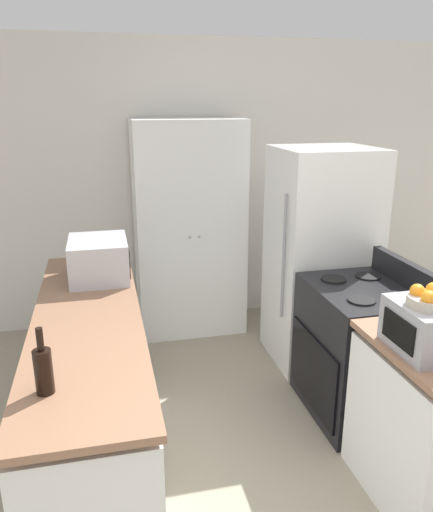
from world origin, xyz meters
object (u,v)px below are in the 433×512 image
stove (359,350)px  toaster_oven (426,328)px  microwave (99,259)px  pantry_cabinet (189,229)px  fruit_bowl (430,299)px  wine_bottle (43,370)px  refrigerator (320,258)px

stove → toaster_oven: size_ratio=2.94×
microwave → toaster_oven: 2.07m
pantry_cabinet → toaster_oven: pantry_cabinet is taller
microwave → fruit_bowl: (1.51, -1.43, 0.14)m
wine_bottle → toaster_oven: 1.75m
stove → pantry_cabinet: bearing=119.0°
wine_bottle → toaster_oven: bearing=-1.1°
pantry_cabinet → toaster_oven: 2.51m
pantry_cabinet → microwave: 1.27m
refrigerator → pantry_cabinet: bearing=139.5°
toaster_oven → stove: bearing=80.0°
refrigerator → wine_bottle: 2.51m
microwave → fruit_bowl: size_ratio=2.22×
microwave → wine_bottle: size_ratio=1.58×
stove → toaster_oven: bearing=-100.0°
pantry_cabinet → wine_bottle: 2.58m
stove → microwave: bearing=160.6°
pantry_cabinet → refrigerator: 1.21m
wine_bottle → toaster_oven: (1.75, -0.03, 0.01)m
refrigerator → fruit_bowl: refrigerator is taller
stove → wine_bottle: size_ratio=3.62×
toaster_oven → refrigerator: bearing=83.2°
pantry_cabinet → wine_bottle: bearing=-113.5°
stove → refrigerator: (0.05, 0.79, 0.40)m
stove → fruit_bowl: (-0.16, -0.84, 0.72)m
pantry_cabinet → fruit_bowl: pantry_cabinet is taller
microwave → fruit_bowl: bearing=-43.5°
refrigerator → wine_bottle: refrigerator is taller
pantry_cabinet → fruit_bowl: 2.53m
refrigerator → wine_bottle: size_ratio=5.88×
fruit_bowl → microwave: bearing=136.5°
toaster_oven → fruit_bowl: 0.16m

